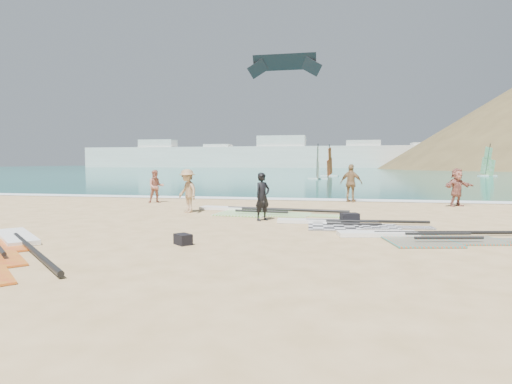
% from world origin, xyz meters
% --- Properties ---
extents(ground, '(300.00, 300.00, 0.00)m').
position_xyz_m(ground, '(0.00, 0.00, 0.00)').
color(ground, tan).
rests_on(ground, ground).
extents(sea, '(300.00, 240.00, 0.06)m').
position_xyz_m(sea, '(0.00, 132.00, 0.00)').
color(sea, '#0B524D').
rests_on(sea, ground).
extents(surf_line, '(300.00, 1.20, 0.04)m').
position_xyz_m(surf_line, '(0.00, 12.30, 0.00)').
color(surf_line, white).
rests_on(surf_line, ground).
extents(far_town, '(160.00, 8.00, 12.00)m').
position_xyz_m(far_town, '(-15.72, 150.00, 4.49)').
color(far_town, white).
rests_on(far_town, ground).
extents(rig_grey, '(5.12, 2.07, 0.20)m').
position_xyz_m(rig_grey, '(1.96, 2.90, 0.05)').
color(rig_grey, '#252427').
rests_on(rig_grey, ground).
extents(rig_green, '(6.52, 2.90, 0.21)m').
position_xyz_m(rig_green, '(-1.48, 5.96, 0.05)').
color(rig_green, '#5DC11C').
rests_on(rig_green, ground).
extents(rig_orange, '(5.43, 2.63, 0.20)m').
position_xyz_m(rig_orange, '(4.17, 0.76, 0.05)').
color(rig_orange, '#E24E23').
rests_on(rig_orange, ground).
extents(rig_red, '(5.27, 5.50, 0.21)m').
position_xyz_m(rig_red, '(-6.10, -2.67, 0.05)').
color(rig_red, red).
rests_on(rig_red, ground).
extents(gear_bag_near, '(0.69, 0.59, 0.37)m').
position_xyz_m(gear_bag_near, '(2.32, 3.32, 0.18)').
color(gear_bag_near, black).
rests_on(gear_bag_near, ground).
extents(gear_bag_far, '(0.55, 0.54, 0.27)m').
position_xyz_m(gear_bag_far, '(-1.94, -1.28, 0.14)').
color(gear_bag_far, black).
rests_on(gear_bag_far, ground).
extents(person_wetsuit, '(0.72, 0.75, 1.73)m').
position_xyz_m(person_wetsuit, '(-0.76, 3.57, 0.87)').
color(person_wetsuit, black).
rests_on(person_wetsuit, ground).
extents(beachgoer_left, '(1.04, 0.97, 1.70)m').
position_xyz_m(beachgoer_left, '(-7.40, 9.18, 0.85)').
color(beachgoer_left, '#BC735E').
rests_on(beachgoer_left, ground).
extents(beachgoer_mid, '(1.34, 1.27, 1.82)m').
position_xyz_m(beachgoer_mid, '(-4.27, 5.38, 0.91)').
color(beachgoer_mid, '#A57F59').
rests_on(beachgoer_mid, ground).
extents(beachgoer_back, '(1.27, 0.84, 2.00)m').
position_xyz_m(beachgoer_back, '(2.55, 11.47, 1.00)').
color(beachgoer_back, olive).
rests_on(beachgoer_back, ground).
extents(beachgoer_right, '(1.71, 1.38, 1.83)m').
position_xyz_m(beachgoer_right, '(7.45, 10.30, 0.91)').
color(beachgoer_right, '#A56253').
rests_on(beachgoer_right, ground).
extents(windsurfer_left, '(2.48, 2.92, 4.39)m').
position_xyz_m(windsurfer_left, '(-0.74, 41.01, 1.28)').
color(windsurfer_left, white).
rests_on(windsurfer_left, ground).
extents(windsurfer_centre, '(2.70, 3.12, 4.75)m').
position_xyz_m(windsurfer_centre, '(0.45, 52.20, 1.36)').
color(windsurfer_centre, white).
rests_on(windsurfer_centre, ground).
extents(windsurfer_right, '(2.78, 3.14, 4.88)m').
position_xyz_m(windsurfer_right, '(23.31, 56.92, 1.39)').
color(windsurfer_right, white).
rests_on(windsurfer_right, ground).
extents(kitesurf_kite, '(9.33, 1.02, 2.83)m').
position_xyz_m(kitesurf_kite, '(-4.95, 41.60, 14.18)').
color(kitesurf_kite, black).
rests_on(kitesurf_kite, ground).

